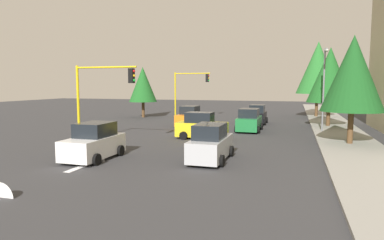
# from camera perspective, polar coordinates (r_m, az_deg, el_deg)

# --- Properties ---
(ground_plane) EXTENTS (120.00, 120.00, 0.00)m
(ground_plane) POSITION_cam_1_polar(r_m,az_deg,el_deg) (27.45, 2.07, -2.47)
(ground_plane) COLOR #353538
(sidewalk_kerb) EXTENTS (80.00, 4.00, 0.15)m
(sidewalk_kerb) POSITION_cam_1_polar(r_m,az_deg,el_deg) (31.70, 23.22, -1.68)
(sidewalk_kerb) COLOR gray
(sidewalk_kerb) RESTS_ON ground
(lane_arrow_near) EXTENTS (2.40, 1.10, 1.10)m
(lane_arrow_near) POSITION_cam_1_polar(r_m,az_deg,el_deg) (18.23, -16.80, -7.00)
(lane_arrow_near) COLOR silver
(lane_arrow_near) RESTS_ON ground
(traffic_signal_far_right) EXTENTS (0.36, 4.59, 5.55)m
(traffic_signal_far_right) POSITION_cam_1_polar(r_m,az_deg,el_deg) (42.19, -0.50, 5.83)
(traffic_signal_far_right) COLOR yellow
(traffic_signal_far_right) RESTS_ON ground
(traffic_signal_near_right) EXTENTS (0.36, 4.59, 5.33)m
(traffic_signal_near_right) POSITION_cam_1_polar(r_m,az_deg,el_deg) (23.85, -15.01, 5.21)
(traffic_signal_near_right) COLOR yellow
(traffic_signal_near_right) RESTS_ON ground
(street_lamp_curbside) EXTENTS (2.15, 0.28, 7.00)m
(street_lamp_curbside) POSITION_cam_1_polar(r_m,az_deg,el_deg) (29.95, 21.35, 6.18)
(street_lamp_curbside) COLOR slate
(street_lamp_curbside) RESTS_ON ground
(tree_opposite_side) EXTENTS (3.41, 3.41, 6.19)m
(tree_opposite_side) POSITION_cam_1_polar(r_m,az_deg,el_deg) (42.26, -8.26, 5.92)
(tree_opposite_side) COLOR brown
(tree_opposite_side) RESTS_ON ground
(tree_roadside_far) EXTENTS (5.04, 5.04, 9.25)m
(tree_roadside_far) POSITION_cam_1_polar(r_m,az_deg,el_deg) (44.38, 20.41, 8.25)
(tree_roadside_far) COLOR brown
(tree_roadside_far) RESTS_ON ground
(tree_roadside_mid) EXTENTS (4.11, 4.11, 7.50)m
(tree_roadside_mid) POSITION_cam_1_polar(r_m,az_deg,el_deg) (34.40, 22.17, 7.02)
(tree_roadside_mid) COLOR brown
(tree_roadside_mid) RESTS_ON ground
(tree_roadside_near) EXTENTS (3.95, 3.95, 7.21)m
(tree_roadside_near) POSITION_cam_1_polar(r_m,az_deg,el_deg) (24.52, 25.44, 7.04)
(tree_roadside_near) COLOR brown
(tree_roadside_near) RESTS_ON ground
(car_yellow) EXTENTS (2.00, 3.75, 1.98)m
(car_yellow) POSITION_cam_1_polar(r_m,az_deg,el_deg) (25.34, 1.59, -1.12)
(car_yellow) COLOR yellow
(car_yellow) RESTS_ON ground
(car_black) EXTENTS (3.74, 1.94, 1.98)m
(car_black) POSITION_cam_1_polar(r_m,az_deg,el_deg) (35.58, 10.91, 0.81)
(car_black) COLOR black
(car_black) RESTS_ON ground
(car_orange) EXTENTS (3.94, 2.01, 1.98)m
(car_orange) POSITION_cam_1_polar(r_m,az_deg,el_deg) (32.75, -0.43, 0.48)
(car_orange) COLOR orange
(car_orange) RESTS_ON ground
(car_white) EXTENTS (3.91, 2.10, 1.98)m
(car_white) POSITION_cam_1_polar(r_m,az_deg,el_deg) (19.09, -16.16, -3.68)
(car_white) COLOR white
(car_white) RESTS_ON ground
(car_green) EXTENTS (4.12, 2.09, 1.98)m
(car_green) POSITION_cam_1_polar(r_m,az_deg,el_deg) (29.82, 9.59, -0.14)
(car_green) COLOR #1E7238
(car_green) RESTS_ON ground
(car_silver) EXTENTS (4.16, 1.94, 1.98)m
(car_silver) POSITION_cam_1_polar(r_m,az_deg,el_deg) (18.00, 3.15, -4.02)
(car_silver) COLOR #B2B5BA
(car_silver) RESTS_ON ground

